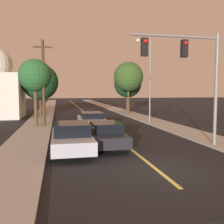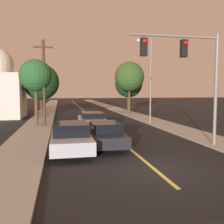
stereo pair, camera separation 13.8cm
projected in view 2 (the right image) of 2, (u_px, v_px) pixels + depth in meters
The scene contains 14 objects.
ground_plane at pixel (155, 170), 9.77m from camera, with size 200.00×200.00×0.00m, color black.
road_surface at pixel (81, 108), 44.89m from camera, with size 8.64×80.00×0.01m.
sidewalk_left at pixel (49, 108), 43.75m from camera, with size 2.50×80.00×0.12m.
sidewalk_right at pixel (111, 107), 46.02m from camera, with size 2.50×80.00×0.12m.
car_near_lane_front at pixel (105, 134), 13.83m from camera, with size 1.89×4.68×1.38m.
car_near_lane_second at pixel (92, 121), 19.48m from camera, with size 1.94×4.84×1.45m.
car_outer_lane_front at pixel (71, 137), 12.66m from camera, with size 2.06×4.90×1.51m.
traffic_signal_mast at pixel (189, 65), 13.15m from camera, with size 4.97×0.42×6.05m.
streetlamp_right at pixel (148, 70), 23.03m from camera, with size 1.46×0.36×7.74m.
utility_pole_left at pixel (44, 81), 21.01m from camera, with size 1.60×0.24×7.23m.
tree_left_near at pixel (41, 82), 29.70m from camera, with size 4.29×4.29×6.19m.
tree_left_far at pixel (36, 76), 21.31m from camera, with size 2.77×2.77×5.69m.
tree_right_near at pixel (129, 84), 36.25m from camera, with size 3.96×3.96×5.99m.
tree_right_far at pixel (129, 77), 33.38m from camera, with size 3.96×3.96×6.87m.
Camera 2 is at (-3.61, -9.00, 3.09)m, focal length 40.00 mm.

